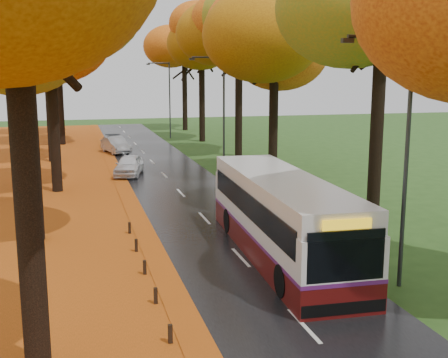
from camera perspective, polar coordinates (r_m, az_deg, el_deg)
name	(u,v)px	position (r m, az deg, el deg)	size (l,w,h in m)	color
road	(178,190)	(33.52, -4.73, -1.10)	(6.50, 90.00, 0.04)	black
centre_line	(178,189)	(33.51, -4.73, -1.06)	(0.12, 90.00, 0.01)	silver
leaf_verge	(18,199)	(33.15, -20.22, -1.88)	(12.00, 90.00, 0.02)	#873E0C
leaf_drift	(126,192)	(33.11, -9.92, -1.33)	(0.90, 90.00, 0.01)	#CB5514
trees_left	(44,25)	(34.48, -17.86, 14.67)	(9.20, 74.00, 13.88)	black
trees_right	(282,27)	(36.72, 5.96, 15.07)	(9.30, 74.20, 13.96)	black
streetlamp_near	(400,143)	(18.29, 17.48, 3.52)	(2.45, 0.18, 8.00)	#333538
streetlamp_mid	(220,105)	(38.61, -0.38, 7.52)	(2.45, 0.18, 8.00)	#333538
streetlamp_far	(167,94)	(60.13, -5.78, 8.60)	(2.45, 0.18, 8.00)	#333538
bus	(281,215)	(21.16, 5.81, -3.63)	(3.15, 11.62, 3.03)	#4A0C0B
car_white	(129,165)	(38.48, -9.62, 1.39)	(1.63, 4.04, 1.38)	white
car_silver	(116,145)	(49.57, -10.94, 3.41)	(1.47, 4.21, 1.39)	gray
car_dark	(113,142)	(52.70, -11.21, 3.70)	(1.64, 4.03, 1.17)	black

